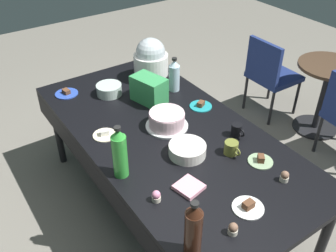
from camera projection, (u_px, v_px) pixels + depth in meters
The scene contains 23 objects.
ground at pixel (168, 208), 2.99m from camera, with size 9.00×9.00×0.00m, color slate.
potluck_table at pixel (168, 139), 2.59m from camera, with size 2.20×1.10×0.75m.
frosted_layer_cake at pixel (167, 120), 2.58m from camera, with size 0.30×0.30×0.12m.
slow_cooker at pixel (151, 60), 3.10m from camera, with size 0.30×0.30×0.35m.
glass_salad_bowl at pixel (109, 90), 2.95m from camera, with size 0.20×0.20×0.08m, color #B2C6BC.
ceramic_snack_bowl at pixel (187, 150), 2.34m from camera, with size 0.24×0.24×0.07m, color silver.
dessert_plate_sage at pixel (260, 160), 2.30m from camera, with size 0.15×0.15×0.05m.
dessert_plate_cobalt at pixel (67, 93), 2.97m from camera, with size 0.18×0.18×0.04m.
dessert_plate_teal at pixel (201, 106), 2.81m from camera, with size 0.17×0.17×0.04m.
dessert_plate_white at pixel (248, 207), 1.99m from camera, with size 0.17×0.17×0.05m.
dessert_plate_cream at pixel (105, 134), 2.52m from camera, with size 0.16×0.16×0.04m.
cupcake_lemon at pixel (156, 196), 2.02m from camera, with size 0.05×0.05×0.07m.
cupcake_berry at pixel (285, 176), 2.15m from camera, with size 0.05×0.05×0.07m.
cupcake_vanilla at pixel (233, 229), 1.85m from camera, with size 0.05×0.05×0.07m.
soda_bottle_water at pixel (174, 75), 2.95m from camera, with size 0.09×0.09×0.28m.
soda_bottle_lime_soda at pixel (120, 153), 2.12m from camera, with size 0.09×0.09×0.34m.
soda_bottle_cola at pixel (193, 231), 1.68m from camera, with size 0.08×0.08×0.34m.
coffee_mug_black at pixel (237, 130), 2.50m from camera, with size 0.11×0.07×0.09m.
coffee_mug_olive at pixel (231, 148), 2.35m from camera, with size 0.13×0.09×0.08m.
soda_carton at pixel (149, 89), 2.83m from camera, with size 0.26×0.16×0.20m, color #338C4C.
paper_napkin_stack at pixel (189, 187), 2.11m from camera, with size 0.14×0.14×0.02m, color pink.
maroon_chair_left at pixel (270, 73), 3.83m from camera, with size 0.45×0.45×0.85m.
round_cafe_table at pixel (326, 86), 3.59m from camera, with size 0.60×0.60×0.72m.
Camera 1 is at (1.70, -1.16, 2.26)m, focal length 40.15 mm.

